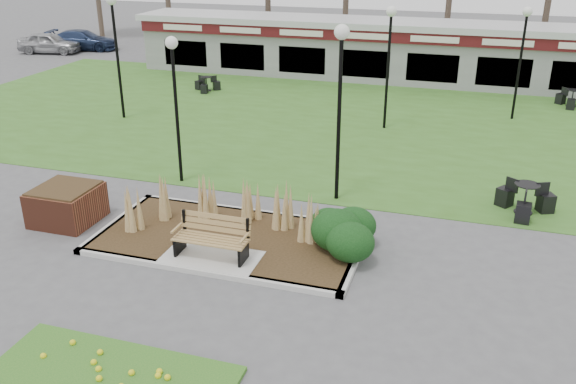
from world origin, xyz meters
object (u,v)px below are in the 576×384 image
(lamp_post_mid_right, at_px, (390,41))
(car_black, at_px, (249,36))
(lamp_post_far_right, at_px, (524,39))
(bistro_set_d, at_px, (572,101))
(lamp_post_far_left, at_px, (114,30))
(car_silver, at_px, (49,43))
(park_bench, at_px, (212,237))
(bistro_set_c, at_px, (524,203))
(food_pavilion, at_px, (371,49))
(lamp_post_near_left, at_px, (340,75))
(bistro_set_a, at_px, (207,86))
(car_blue, at_px, (83,40))
(lamp_post_mid_left, at_px, (174,78))
(brick_planter, at_px, (67,204))

(lamp_post_mid_right, xyz_separation_m, car_black, (-11.37, 15.46, -2.62))
(lamp_post_far_right, distance_m, bistro_set_d, 4.67)
(lamp_post_far_left, relative_size, bistro_set_d, 3.53)
(lamp_post_far_left, bearing_deg, car_silver, 136.90)
(lamp_post_far_right, bearing_deg, park_bench, -115.78)
(car_silver, bearing_deg, bistro_set_c, -131.20)
(bistro_set_d, bearing_deg, lamp_post_far_left, -157.57)
(lamp_post_far_right, xyz_separation_m, lamp_post_far_left, (-14.93, -4.47, 0.31))
(park_bench, height_order, food_pavilion, food_pavilion)
(park_bench, height_order, bistro_set_d, park_bench)
(lamp_post_mid_right, xyz_separation_m, car_silver, (-22.18, 9.46, -2.64))
(lamp_post_near_left, height_order, car_black, lamp_post_near_left)
(lamp_post_mid_right, distance_m, bistro_set_a, 9.99)
(bistro_set_a, distance_m, car_blue, 14.22)
(lamp_post_far_right, bearing_deg, car_black, 141.65)
(park_bench, distance_m, lamp_post_near_left, 5.45)
(car_black, distance_m, car_blue, 10.47)
(bistro_set_d, relative_size, car_silver, 0.36)
(lamp_post_mid_right, bearing_deg, lamp_post_near_left, -91.72)
(lamp_post_far_left, height_order, bistro_set_c, lamp_post_far_left)
(lamp_post_far_right, height_order, bistro_set_c, lamp_post_far_right)
(lamp_post_mid_right, distance_m, car_black, 19.38)
(park_bench, relative_size, bistro_set_c, 1.10)
(bistro_set_d, bearing_deg, park_bench, -118.90)
(lamp_post_near_left, height_order, lamp_post_far_left, lamp_post_near_left)
(lamp_post_mid_left, xyz_separation_m, car_black, (-6.42, 22.65, -2.46))
(lamp_post_mid_right, distance_m, bistro_set_c, 8.61)
(brick_planter, bearing_deg, car_silver, 128.11)
(lamp_post_mid_left, xyz_separation_m, bistro_set_c, (9.70, 0.65, -2.82))
(lamp_post_mid_left, relative_size, bistro_set_c, 2.78)
(park_bench, relative_size, bistro_set_a, 1.38)
(brick_planter, bearing_deg, lamp_post_far_right, 49.92)
(lamp_post_far_left, bearing_deg, bistro_set_d, 22.43)
(car_silver, distance_m, car_blue, 2.06)
(lamp_post_mid_left, bearing_deg, car_blue, 131.12)
(lamp_post_far_left, xyz_separation_m, bistro_set_c, (14.99, -4.82, -3.18))
(car_silver, bearing_deg, bistro_set_a, -125.10)
(park_bench, xyz_separation_m, car_blue, (-18.77, 22.34, 0.03))
(lamp_post_mid_right, xyz_separation_m, bistro_set_d, (7.15, 5.46, -3.01))
(lamp_post_mid_left, height_order, car_silver, lamp_post_mid_left)
(car_silver, bearing_deg, car_blue, -50.11)
(lamp_post_far_left, bearing_deg, brick_planter, -67.02)
(lamp_post_mid_right, height_order, bistro_set_d, lamp_post_mid_right)
(brick_planter, height_order, lamp_post_far_right, lamp_post_far_right)
(food_pavilion, xyz_separation_m, lamp_post_near_left, (1.89, -15.50, 2.01))
(park_bench, relative_size, car_black, 0.43)
(lamp_post_mid_right, height_order, car_silver, lamp_post_mid_right)
(lamp_post_mid_left, distance_m, lamp_post_far_right, 13.84)
(car_silver, bearing_deg, brick_planter, -152.38)
(brick_planter, height_order, lamp_post_far_left, lamp_post_far_left)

